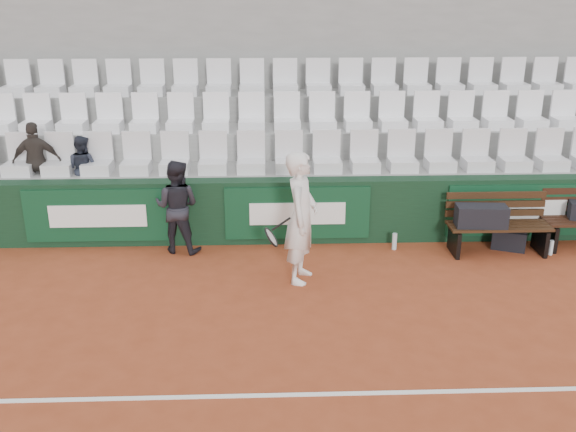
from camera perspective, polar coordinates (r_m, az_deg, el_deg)
The scene contains 19 objects.
ground at distance 6.58m, azimuth 4.34°, elevation -15.52°, with size 80.00×80.00×0.00m, color #953F21.
court_baseline at distance 6.58m, azimuth 4.34°, elevation -15.49°, with size 18.00×0.06×0.01m, color white.
back_barrier at distance 9.91m, azimuth 2.34°, elevation 0.50°, with size 18.00×0.34×1.00m.
grandstand_tier_front at distance 10.50m, azimuth 1.71°, elevation 1.65°, with size 18.00×0.95×1.00m, color #999996.
grandstand_tier_mid at distance 11.34m, azimuth 1.42°, elevation 4.25°, with size 18.00×0.95×1.45m, color #979794.
grandstand_tier_back at distance 12.20m, azimuth 1.16°, elevation 6.49°, with size 18.00×0.95×1.90m, color gray.
grandstand_rear_wall at distance 12.58m, azimuth 1.04°, elevation 12.71°, with size 18.00×0.30×4.40m, color gray.
seat_row_front at distance 10.10m, azimuth 1.82°, elevation 5.72°, with size 11.90×0.44×0.63m, color silver.
seat_row_mid at distance 10.93m, azimuth 1.52°, elevation 9.25°, with size 11.90×0.44×0.63m, color white.
seat_row_back at distance 11.79m, azimuth 1.25°, elevation 12.27°, with size 11.90×0.44×0.63m, color silver.
bench_left at distance 10.04m, azimuth 18.12°, elevation -1.94°, with size 1.50×0.56×0.45m, color #341E0F.
sports_bag_left at distance 9.78m, azimuth 16.80°, elevation 0.00°, with size 0.73×0.31×0.31m, color black.
sports_bag_ground at distance 10.30m, azimuth 19.05°, elevation -1.96°, with size 0.49×0.30×0.30m, color black.
water_bottle_near at distance 9.84m, azimuth 9.44°, elevation -2.25°, with size 0.07×0.07×0.26m, color silver.
water_bottle_far at distance 10.29m, azimuth 22.34°, elevation -2.62°, with size 0.06×0.06×0.23m, color silver.
tennis_player at distance 8.47m, azimuth 1.18°, elevation -0.15°, with size 0.78×0.74×1.79m.
ball_kid at distance 9.60m, azimuth -9.84°, elevation 0.83°, with size 0.68×0.53×1.41m, color black.
spectator_b at distance 10.67m, azimuth -21.72°, elevation 6.82°, with size 0.74×0.31×1.26m, color #302A26.
spectator_c at distance 10.48m, azimuth -18.01°, elevation 6.43°, with size 0.51×0.39×1.04m, color #1E222E.
Camera 1 is at (-0.67, -5.31, 3.83)m, focal length 40.00 mm.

